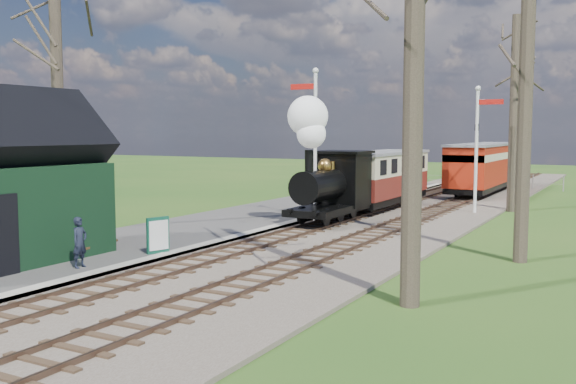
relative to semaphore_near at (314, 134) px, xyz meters
The scene contains 17 objects.
distant_hills 52.33m from the semaphore_near, 87.43° to the left, with size 114.40×48.00×22.02m.
ballast_bed 7.28m from the semaphore_near, 70.97° to the left, with size 8.00×60.00×0.10m, color brown.
track_near 7.00m from the semaphore_near, 82.70° to the left, with size 1.60×60.00×0.15m.
track_far 7.73m from the semaphore_near, 60.68° to the left, with size 1.60×60.00×0.15m.
platform 4.88m from the semaphore_near, 143.78° to the right, with size 5.00×44.00×0.20m, color #474442.
coping_strip 4.07m from the semaphore_near, 102.16° to the right, with size 0.40×44.00×0.21m, color #B2AD9E.
semaphore_near is the anchor object (origin of this frame).
semaphore_far 7.91m from the semaphore_near, 49.40° to the left, with size 1.22×0.24×5.72m.
bare_trees 6.46m from the semaphore_near, 70.39° to the right, with size 15.51×22.39×12.00m.
fence_line 20.26m from the semaphore_near, 86.94° to the left, with size 12.60×0.08×1.00m.
locomotive 1.63m from the semaphore_near, 21.73° to the right, with size 1.93×4.50×4.82m.
coach 6.15m from the semaphore_near, 82.40° to the left, with size 2.25×7.72×2.37m.
red_carriage_a 14.01m from the semaphore_near, 75.94° to the left, with size 2.31×5.73×2.44m.
red_carriage_b 19.35m from the semaphore_near, 79.92° to the left, with size 2.31×5.73×2.44m.
sign_board 9.20m from the semaphore_near, 94.55° to the right, with size 0.31×0.70×1.05m.
bench 10.28m from the semaphore_near, 104.36° to the right, with size 0.67×1.57×0.87m.
person 11.62m from the semaphore_near, 95.81° to the right, with size 0.48×0.32×1.32m, color black.
Camera 1 is at (10.65, -6.96, 3.70)m, focal length 40.00 mm.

